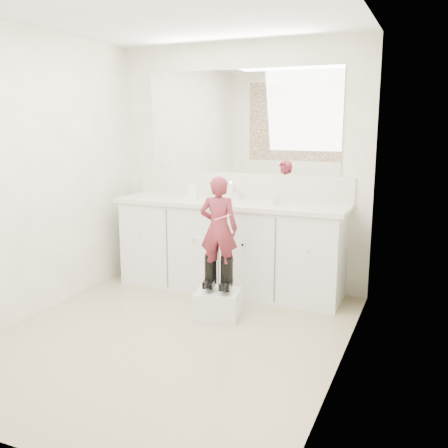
% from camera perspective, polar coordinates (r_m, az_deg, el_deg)
% --- Properties ---
extents(floor, '(3.00, 3.00, 0.00)m').
position_cam_1_polar(floor, '(4.00, -6.25, -12.63)').
color(floor, '#887859').
rests_on(floor, ground).
extents(ceiling, '(3.00, 3.00, 0.00)m').
position_cam_1_polar(ceiling, '(3.74, -7.12, 23.29)').
color(ceiling, white).
rests_on(ceiling, wall_back).
extents(wall_back, '(2.60, 0.00, 2.60)m').
position_cam_1_polar(wall_back, '(5.03, 1.90, 6.56)').
color(wall_back, '#BCB7A0').
rests_on(wall_back, floor).
extents(wall_front, '(2.60, 0.00, 2.60)m').
position_cam_1_polar(wall_front, '(2.51, -23.90, 0.63)').
color(wall_front, '#BCB7A0').
rests_on(wall_front, floor).
extents(wall_left, '(0.00, 3.00, 3.00)m').
position_cam_1_polar(wall_left, '(4.47, -21.35, 5.17)').
color(wall_left, '#BCB7A0').
rests_on(wall_left, floor).
extents(wall_right, '(0.00, 3.00, 3.00)m').
position_cam_1_polar(wall_right, '(3.24, 13.76, 3.53)').
color(wall_right, '#BCB7A0').
rests_on(wall_right, floor).
extents(vanity_cabinet, '(2.20, 0.55, 0.85)m').
position_cam_1_polar(vanity_cabinet, '(4.91, 0.67, -2.75)').
color(vanity_cabinet, silver).
rests_on(vanity_cabinet, floor).
extents(countertop, '(2.28, 0.58, 0.04)m').
position_cam_1_polar(countertop, '(4.80, 0.61, 2.37)').
color(countertop, beige).
rests_on(countertop, vanity_cabinet).
extents(backsplash, '(2.28, 0.03, 0.25)m').
position_cam_1_polar(backsplash, '(5.04, 1.82, 4.45)').
color(backsplash, beige).
rests_on(backsplash, countertop).
extents(mirror, '(2.00, 0.02, 1.00)m').
position_cam_1_polar(mirror, '(5.00, 1.88, 11.58)').
color(mirror, white).
rests_on(mirror, wall_back).
extents(faucet, '(0.08, 0.08, 0.10)m').
position_cam_1_polar(faucet, '(4.94, 1.35, 3.44)').
color(faucet, silver).
rests_on(faucet, countertop).
extents(cup, '(0.11, 0.11, 0.09)m').
position_cam_1_polar(cup, '(4.62, 5.90, 2.73)').
color(cup, beige).
rests_on(cup, countertop).
extents(soap_bottle, '(0.12, 0.12, 0.21)m').
position_cam_1_polar(soap_bottle, '(4.88, -3.61, 3.98)').
color(soap_bottle, silver).
rests_on(soap_bottle, countertop).
extents(step_stool, '(0.42, 0.37, 0.23)m').
position_cam_1_polar(step_stool, '(4.30, -0.71, -9.11)').
color(step_stool, silver).
rests_on(step_stool, floor).
extents(boot_left, '(0.15, 0.22, 0.30)m').
position_cam_1_polar(boot_left, '(4.26, -1.53, -5.50)').
color(boot_left, black).
rests_on(boot_left, step_stool).
extents(boot_right, '(0.15, 0.22, 0.30)m').
position_cam_1_polar(boot_right, '(4.21, 0.33, -5.73)').
color(boot_right, black).
rests_on(boot_right, step_stool).
extents(toddler, '(0.35, 0.27, 0.87)m').
position_cam_1_polar(toddler, '(4.14, -0.62, -0.51)').
color(toddler, '#B4374D').
rests_on(toddler, step_stool).
extents(toothbrush, '(0.14, 0.04, 0.06)m').
position_cam_1_polar(toothbrush, '(4.02, -0.17, 0.76)').
color(toothbrush, '#F8608F').
rests_on(toothbrush, toddler).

